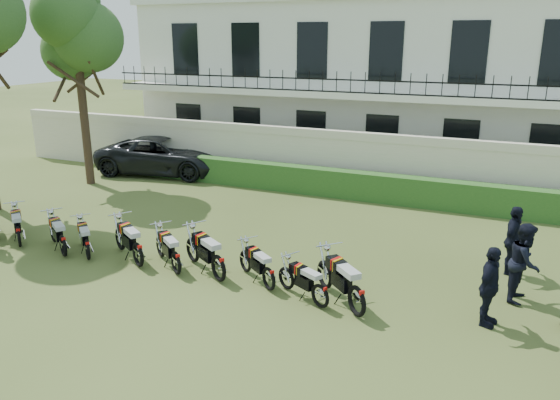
{
  "coord_description": "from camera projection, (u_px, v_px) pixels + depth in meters",
  "views": [
    {
      "loc": [
        6.46,
        -11.27,
        5.64
      ],
      "look_at": [
        0.53,
        2.19,
        1.23
      ],
      "focal_mm": 35.0,
      "sensor_mm": 36.0,
      "label": 1
    }
  ],
  "objects": [
    {
      "name": "ground",
      "position": [
        227.0,
        266.0,
        14.0
      ],
      "size": [
        100.0,
        100.0,
        0.0
      ],
      "primitive_type": "plane",
      "color": "#3D4B1E",
      "rests_on": "ground"
    },
    {
      "name": "perimeter_wall",
      "position": [
        329.0,
        159.0,
        20.67
      ],
      "size": [
        30.0,
        0.35,
        2.3
      ],
      "color": "beige",
      "rests_on": "ground"
    },
    {
      "name": "hedge",
      "position": [
        347.0,
        184.0,
        19.78
      ],
      "size": [
        18.0,
        0.6,
        1.0
      ],
      "primitive_type": "cube",
      "color": "#1E4C1B",
      "rests_on": "ground"
    },
    {
      "name": "building",
      "position": [
        372.0,
        80.0,
        25.17
      ],
      "size": [
        20.4,
        9.6,
        7.4
      ],
      "color": "white",
      "rests_on": "ground"
    },
    {
      "name": "tree_west_near",
      "position": [
        76.0,
        30.0,
        20.15
      ],
      "size": [
        3.4,
        3.2,
        7.9
      ],
      "color": "#473323",
      "rests_on": "ground"
    },
    {
      "name": "motorcycle_1",
      "position": [
        18.0,
        232.0,
        15.09
      ],
      "size": [
        1.48,
        1.23,
        1.0
      ],
      "rotation": [
        0.0,
        0.0,
        0.88
      ],
      "color": "black",
      "rests_on": "ground"
    },
    {
      "name": "motorcycle_2",
      "position": [
        63.0,
        241.0,
        14.41
      ],
      "size": [
        1.61,
        1.11,
        1.02
      ],
      "rotation": [
        0.0,
        0.0,
        0.99
      ],
      "color": "black",
      "rests_on": "ground"
    },
    {
      "name": "motorcycle_3",
      "position": [
        87.0,
        245.0,
        14.22
      ],
      "size": [
        1.36,
        1.17,
        0.93
      ],
      "rotation": [
        0.0,
        0.0,
        0.87
      ],
      "color": "black",
      "rests_on": "ground"
    },
    {
      "name": "motorcycle_4",
      "position": [
        138.0,
        249.0,
        13.75
      ],
      "size": [
        1.76,
        1.16,
        1.1
      ],
      "rotation": [
        0.0,
        0.0,
        1.01
      ],
      "color": "black",
      "rests_on": "ground"
    },
    {
      "name": "motorcycle_5",
      "position": [
        176.0,
        257.0,
        13.33
      ],
      "size": [
        1.53,
        1.19,
        1.01
      ],
      "rotation": [
        0.0,
        0.0,
        0.92
      ],
      "color": "black",
      "rests_on": "ground"
    },
    {
      "name": "motorcycle_6",
      "position": [
        218.0,
        262.0,
        12.92
      ],
      "size": [
        1.81,
        1.18,
        1.13
      ],
      "rotation": [
        0.0,
        0.0,
        1.01
      ],
      "color": "black",
      "rests_on": "ground"
    },
    {
      "name": "motorcycle_7",
      "position": [
        269.0,
        273.0,
        12.49
      ],
      "size": [
        1.46,
        1.09,
        0.95
      ],
      "rotation": [
        0.0,
        0.0,
        0.94
      ],
      "color": "black",
      "rests_on": "ground"
    },
    {
      "name": "motorcycle_8",
      "position": [
        320.0,
        290.0,
        11.68
      ],
      "size": [
        1.54,
        0.88,
        0.92
      ],
      "rotation": [
        0.0,
        0.0,
        1.08
      ],
      "color": "black",
      "rests_on": "ground"
    },
    {
      "name": "motorcycle_9",
      "position": [
        357.0,
        294.0,
        11.29
      ],
      "size": [
        1.6,
        1.53,
        1.15
      ],
      "rotation": [
        0.0,
        0.0,
        0.81
      ],
      "color": "black",
      "rests_on": "ground"
    },
    {
      "name": "suv",
      "position": [
        165.0,
        156.0,
        23.21
      ],
      "size": [
        6.02,
        3.53,
        1.57
      ],
      "primitive_type": "imported",
      "rotation": [
        0.0,
        0.0,
        1.74
      ],
      "color": "black",
      "rests_on": "ground"
    },
    {
      "name": "officer_2",
      "position": [
        489.0,
        287.0,
        10.91
      ],
      "size": [
        0.62,
        1.06,
        1.69
      ],
      "primitive_type": "imported",
      "rotation": [
        0.0,
        0.0,
        1.35
      ],
      "color": "black",
      "rests_on": "ground"
    },
    {
      "name": "officer_4",
      "position": [
        525.0,
        262.0,
        11.95
      ],
      "size": [
        0.8,
        0.96,
        1.79
      ],
      "primitive_type": "imported",
      "rotation": [
        0.0,
        0.0,
        1.42
      ],
      "color": "black",
      "rests_on": "ground"
    },
    {
      "name": "officer_5",
      "position": [
        513.0,
        241.0,
        13.29
      ],
      "size": [
        0.6,
        1.08,
        1.74
      ],
      "primitive_type": "imported",
      "rotation": [
        0.0,
        0.0,
        1.39
      ],
      "color": "black",
      "rests_on": "ground"
    }
  ]
}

